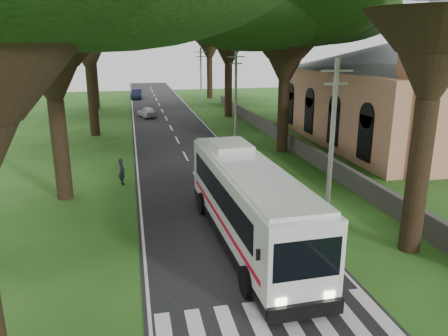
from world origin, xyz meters
name	(u,v)px	position (x,y,z in m)	size (l,w,h in m)	color
ground	(256,294)	(0.00, 0.00, 0.00)	(140.00, 140.00, 0.00)	#234A15
road	(178,142)	(0.00, 25.00, 0.01)	(8.00, 120.00, 0.04)	black
crosswalk	(273,329)	(0.00, -2.00, 0.00)	(8.00, 3.00, 0.01)	silver
property_wall	(278,134)	(9.00, 24.00, 0.60)	(0.35, 50.00, 1.20)	#383533
church	(385,87)	(17.86, 21.55, 4.91)	(14.00, 24.00, 11.60)	tan
pole_near	(332,138)	(5.50, 6.00, 4.18)	(1.60, 0.24, 8.00)	gray
pole_mid	(236,93)	(5.50, 26.00, 4.18)	(1.60, 0.24, 8.00)	gray
pole_far	(201,77)	(5.50, 46.00, 4.18)	(1.60, 0.24, 8.00)	gray
tree_l_far	(89,8)	(-8.50, 48.00, 12.86)	(14.71, 14.71, 16.12)	black
tree_r_mida	(287,3)	(8.00, 20.00, 11.51)	(16.31, 16.31, 15.04)	black
tree_r_midb	(229,8)	(7.50, 38.00, 12.38)	(15.15, 15.15, 15.71)	black
tree_r_far	(209,16)	(8.50, 56.00, 12.51)	(14.09, 14.09, 15.65)	black
coach_bus	(248,201)	(0.80, 4.18, 1.95)	(3.23, 12.40, 3.63)	silver
distant_car_a	(147,112)	(-2.16, 39.40, 0.66)	(1.48, 3.67, 1.25)	#BABABF
distant_car_b	(136,94)	(-3.00, 57.72, 0.77)	(1.57, 4.50, 1.48)	#21254D
pedestrian	(122,171)	(-4.78, 13.85, 0.85)	(0.62, 0.41, 1.70)	black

